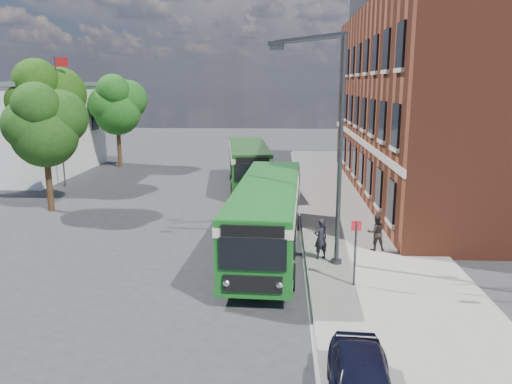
# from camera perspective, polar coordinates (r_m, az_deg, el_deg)

# --- Properties ---
(ground) EXTENTS (120.00, 120.00, 0.00)m
(ground) POSITION_cam_1_polar(r_m,az_deg,el_deg) (22.48, -4.78, -6.42)
(ground) COLOR #2C2C2E
(ground) RESTS_ON ground
(pavement) EXTENTS (6.00, 48.00, 0.15)m
(pavement) POSITION_cam_1_polar(r_m,az_deg,el_deg) (30.20, 10.62, -1.54)
(pavement) COLOR gray
(pavement) RESTS_ON ground
(kerb_line) EXTENTS (0.12, 48.00, 0.01)m
(kerb_line) POSITION_cam_1_polar(r_m,az_deg,el_deg) (29.97, 4.82, -1.62)
(kerb_line) COLOR beige
(kerb_line) RESTS_ON ground
(brick_office) EXTENTS (12.10, 26.00, 14.20)m
(brick_office) POSITION_cam_1_polar(r_m,az_deg,el_deg) (34.85, 21.92, 11.07)
(brick_office) COLOR maroon
(brick_office) RESTS_ON ground
(white_building) EXTENTS (9.40, 13.40, 7.30)m
(white_building) POSITION_cam_1_polar(r_m,az_deg,el_deg) (44.51, -25.24, 6.60)
(white_building) COLOR silver
(white_building) RESTS_ON ground
(flagpole) EXTENTS (0.95, 0.10, 9.00)m
(flagpole) POSITION_cam_1_polar(r_m,az_deg,el_deg) (37.49, -21.47, 8.02)
(flagpole) COLOR #333537
(flagpole) RESTS_ON ground
(street_lamp) EXTENTS (2.96, 2.38, 9.00)m
(street_lamp) POSITION_cam_1_polar(r_m,az_deg,el_deg) (19.31, 8.54, 5.00)
(street_lamp) COLOR #333537
(street_lamp) RESTS_ON ground
(bus_stop_sign) EXTENTS (0.35, 0.08, 2.52)m
(bus_stop_sign) POSITION_cam_1_polar(r_m,az_deg,el_deg) (18.00, 11.28, -6.38)
(bus_stop_sign) COLOR #333537
(bus_stop_sign) RESTS_ON ground
(bus_front) EXTENTS (3.13, 12.37, 3.02)m
(bus_front) POSITION_cam_1_polar(r_m,az_deg,el_deg) (21.60, 1.34, -2.08)
(bus_front) COLOR #17651D
(bus_front) RESTS_ON ground
(bus_rear) EXTENTS (3.76, 10.76, 3.02)m
(bus_rear) POSITION_cam_1_polar(r_m,az_deg,el_deg) (35.09, -0.86, 3.52)
(bus_rear) COLOR #1F511C
(bus_rear) RESTS_ON ground
(parked_car) EXTENTS (1.69, 3.72, 1.24)m
(parked_car) POSITION_cam_1_polar(r_m,az_deg,el_deg) (12.01, 11.92, -20.38)
(parked_car) COLOR black
(parked_car) RESTS_ON pavement
(pedestrian_a) EXTENTS (0.74, 0.66, 1.70)m
(pedestrian_a) POSITION_cam_1_polar(r_m,az_deg,el_deg) (20.60, 7.42, -5.31)
(pedestrian_a) COLOR black
(pedestrian_a) RESTS_ON pavement
(pedestrian_b) EXTENTS (0.83, 0.68, 1.58)m
(pedestrian_b) POSITION_cam_1_polar(r_m,az_deg,el_deg) (22.09, 13.56, -4.51)
(pedestrian_b) COLOR black
(pedestrian_b) RESTS_ON pavement
(tree_left) EXTENTS (4.33, 4.11, 7.31)m
(tree_left) POSITION_cam_1_polar(r_m,az_deg,el_deg) (30.36, -23.02, 7.11)
(tree_left) COLOR #3A2515
(tree_left) RESTS_ON ground
(tree_mid) EXTENTS (5.25, 4.99, 8.87)m
(tree_mid) POSITION_cam_1_polar(r_m,az_deg,el_deg) (38.37, -23.06, 9.59)
(tree_mid) COLOR #3A2515
(tree_mid) RESTS_ON ground
(tree_right) EXTENTS (4.72, 4.49, 7.97)m
(tree_right) POSITION_cam_1_polar(r_m,az_deg,el_deg) (45.11, -15.57, 9.61)
(tree_right) COLOR #3A2515
(tree_right) RESTS_ON ground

